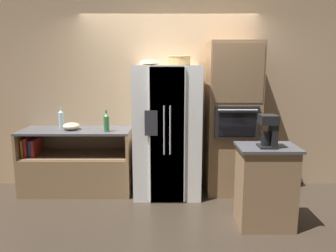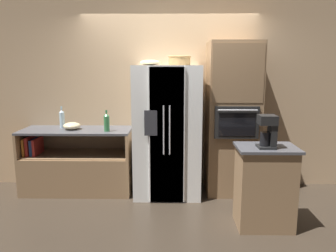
# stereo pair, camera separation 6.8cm
# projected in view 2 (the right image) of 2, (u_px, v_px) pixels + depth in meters

# --- Properties ---
(ground_plane) EXTENTS (20.00, 20.00, 0.00)m
(ground_plane) POSITION_uv_depth(u_px,v_px,m) (169.00, 194.00, 4.60)
(ground_plane) COLOR #382D23
(wall_back) EXTENTS (12.00, 0.06, 2.80)m
(wall_back) POSITION_uv_depth(u_px,v_px,m) (169.00, 92.00, 4.80)
(wall_back) COLOR tan
(wall_back) RESTS_ON ground_plane
(counter_left) EXTENTS (1.52, 0.61, 0.90)m
(counter_left) POSITION_uv_depth(u_px,v_px,m) (78.00, 169.00, 4.69)
(counter_left) COLOR #93704C
(counter_left) RESTS_ON ground_plane
(refrigerator) EXTENTS (0.90, 0.77, 1.79)m
(refrigerator) POSITION_uv_depth(u_px,v_px,m) (167.00, 131.00, 4.50)
(refrigerator) COLOR white
(refrigerator) RESTS_ON ground_plane
(wall_oven) EXTENTS (0.70, 0.65, 2.10)m
(wall_oven) POSITION_uv_depth(u_px,v_px,m) (233.00, 119.00, 4.53)
(wall_oven) COLOR #93704C
(wall_oven) RESTS_ON ground_plane
(island_counter) EXTENTS (0.65, 0.48, 0.92)m
(island_counter) POSITION_uv_depth(u_px,v_px,m) (265.00, 187.00, 3.62)
(island_counter) COLOR #93704C
(island_counter) RESTS_ON ground_plane
(wicker_basket) EXTENTS (0.30, 0.30, 0.12)m
(wicker_basket) POSITION_uv_depth(u_px,v_px,m) (180.00, 60.00, 4.30)
(wicker_basket) COLOR tan
(wicker_basket) RESTS_ON refrigerator
(fruit_bowl) EXTENTS (0.27, 0.27, 0.07)m
(fruit_bowl) POSITION_uv_depth(u_px,v_px,m) (150.00, 62.00, 4.26)
(fruit_bowl) COLOR beige
(fruit_bowl) RESTS_ON refrigerator
(bottle_tall) EXTENTS (0.07, 0.07, 0.31)m
(bottle_tall) POSITION_uv_depth(u_px,v_px,m) (62.00, 119.00, 4.67)
(bottle_tall) COLOR silver
(bottle_tall) RESTS_ON counter_left
(bottle_short) EXTENTS (0.08, 0.08, 0.29)m
(bottle_short) POSITION_uv_depth(u_px,v_px,m) (107.00, 122.00, 4.42)
(bottle_short) COLOR #33723F
(bottle_short) RESTS_ON counter_left
(mixing_bowl) EXTENTS (0.24, 0.24, 0.10)m
(mixing_bowl) POSITION_uv_depth(u_px,v_px,m) (72.00, 126.00, 4.57)
(mixing_bowl) COLOR beige
(mixing_bowl) RESTS_ON counter_left
(coffee_maker) EXTENTS (0.18, 0.19, 0.35)m
(coffee_maker) POSITION_uv_depth(u_px,v_px,m) (269.00, 130.00, 3.45)
(coffee_maker) COLOR black
(coffee_maker) RESTS_ON island_counter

